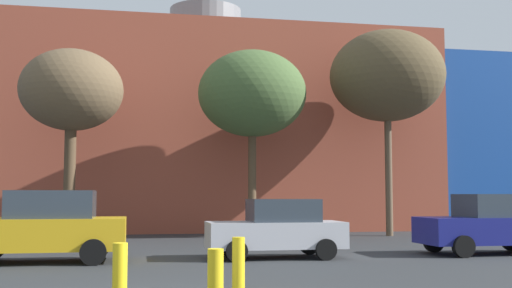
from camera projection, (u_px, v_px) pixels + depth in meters
name	position (u px, v px, depth m)	size (l,w,h in m)	color
building_backdrop	(205.00, 137.00, 35.03)	(41.00, 11.66, 12.21)	#9E4733
parked_car_1	(44.00, 227.00, 16.60)	(4.37, 2.14, 1.90)	gold
parked_car_2	(277.00, 229.00, 17.77)	(3.83, 1.88, 1.66)	silver
parked_car_3	(490.00, 224.00, 19.01)	(4.16, 2.04, 1.80)	navy
bare_tree_0	(387.00, 76.00, 27.88)	(5.06, 5.06, 9.06)	brown
bare_tree_1	(252.00, 94.00, 26.41)	(4.54, 4.54, 7.84)	brown
bare_tree_2	(72.00, 92.00, 24.78)	(4.03, 4.03, 7.51)	brown
bollard_yellow_0	(238.00, 263.00, 11.85)	(0.24, 0.24, 0.98)	yellow
bollard_yellow_1	(215.00, 282.00, 9.32)	(0.24, 0.24, 0.98)	yellow
bollard_yellow_2	(120.00, 274.00, 10.21)	(0.24, 0.24, 1.00)	yellow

